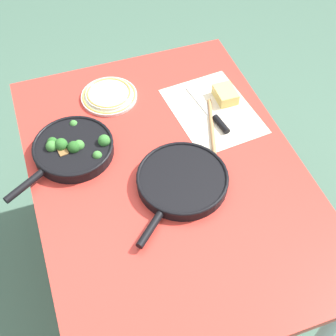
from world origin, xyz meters
TOP-DOWN VIEW (x-y plane):
  - ground_plane at (0.00, 0.00)m, footprint 14.00×14.00m
  - dining_table_red at (0.00, 0.00)m, footprint 1.24×0.89m
  - skillet_broccoli at (-0.18, -0.28)m, footprint 0.30×0.39m
  - skillet_eggs at (0.06, 0.03)m, footprint 0.35×0.36m
  - wooden_spoon at (-0.03, 0.18)m, footprint 0.40×0.16m
  - parchment_sheet at (-0.22, 0.25)m, footprint 0.40×0.31m
  - grater_knife at (-0.19, 0.24)m, footprint 0.28×0.07m
  - cheese_block at (-0.26, 0.32)m, footprint 0.10×0.07m
  - dinner_plate_stack at (-0.42, -0.09)m, footprint 0.21×0.21m

SIDE VIEW (x-z plane):
  - ground_plane at x=0.00m, z-range 0.00..0.00m
  - dining_table_red at x=0.00m, z-range 0.30..1.06m
  - parchment_sheet at x=-0.22m, z-range 0.76..0.77m
  - wooden_spoon at x=-0.03m, z-range 0.76..0.78m
  - grater_knife at x=-0.19m, z-range 0.76..0.78m
  - dinner_plate_stack at x=-0.42m, z-range 0.76..0.79m
  - skillet_eggs at x=0.06m, z-range 0.76..0.81m
  - cheese_block at x=-0.26m, z-range 0.76..0.81m
  - skillet_broccoli at x=-0.18m, z-range 0.75..0.83m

